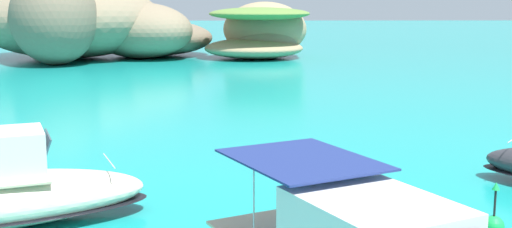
% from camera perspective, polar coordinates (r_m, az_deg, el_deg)
% --- Properties ---
extents(islet_large, '(29.83, 28.08, 9.19)m').
position_cam_1_polar(islet_large, '(72.90, -14.19, 7.56)').
color(islet_large, '#84755B').
rests_on(islet_large, ground).
extents(islet_small, '(15.11, 16.11, 6.06)m').
position_cam_1_polar(islet_small, '(72.02, 0.49, 7.07)').
color(islet_small, '#9E8966').
rests_on(islet_small, ground).
extents(channel_buoy, '(0.56, 0.56, 1.48)m').
position_cam_1_polar(channel_buoy, '(18.56, 20.08, -9.04)').
color(channel_buoy, green).
rests_on(channel_buoy, ground).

